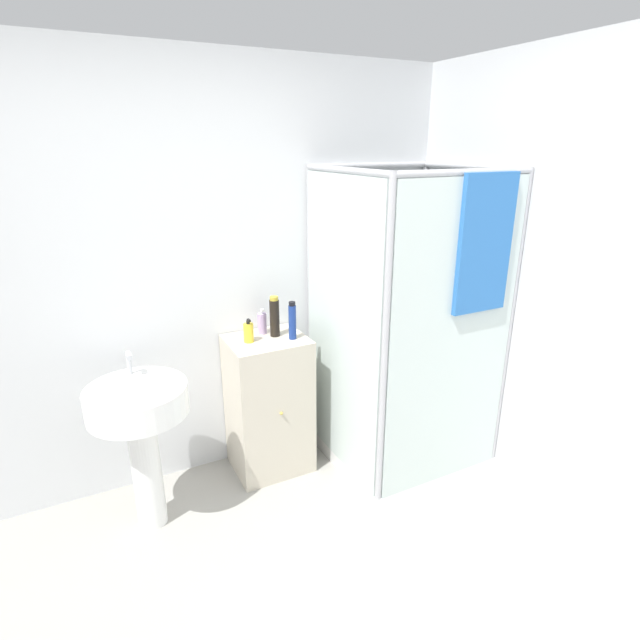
{
  "coord_description": "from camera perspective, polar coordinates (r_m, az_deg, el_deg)",
  "views": [
    {
      "loc": [
        -0.59,
        -1.17,
        2.01
      ],
      "look_at": [
        0.57,
        1.11,
        1.1
      ],
      "focal_mm": 28.0,
      "sensor_mm": 36.0,
      "label": 1
    }
  ],
  "objects": [
    {
      "name": "wall_back",
      "position": [
        3.03,
        -14.91,
        4.33
      ],
      "size": [
        6.4,
        0.06,
        2.5
      ],
      "primitive_type": "cube",
      "color": "silver",
      "rests_on": "ground_plane"
    },
    {
      "name": "soap_dispenser",
      "position": [
        2.97,
        -8.17,
        -1.41
      ],
      "size": [
        0.06,
        0.06,
        0.15
      ],
      "color": "yellow",
      "rests_on": "vanity_cabinet"
    },
    {
      "name": "shampoo_bottle_blue",
      "position": [
        2.98,
        -3.18,
        -0.1
      ],
      "size": [
        0.05,
        0.05,
        0.23
      ],
      "color": "navy",
      "rests_on": "vanity_cabinet"
    },
    {
      "name": "sink",
      "position": [
        2.81,
        -19.87,
        -10.88
      ],
      "size": [
        0.51,
        0.51,
        0.98
      ],
      "color": "white",
      "rests_on": "ground_plane"
    },
    {
      "name": "lotion_bottle_white",
      "position": [
        3.1,
        -6.64,
        -0.34
      ],
      "size": [
        0.06,
        0.06,
        0.16
      ],
      "color": "#B299C6",
      "rests_on": "vanity_cabinet"
    },
    {
      "name": "vanity_cabinet",
      "position": [
        3.22,
        -5.87,
        -9.59
      ],
      "size": [
        0.48,
        0.42,
        0.9
      ],
      "color": "beige",
      "rests_on": "ground_plane"
    },
    {
      "name": "shower_enclosure",
      "position": [
        3.26,
        9.24,
        -8.13
      ],
      "size": [
        0.91,
        0.94,
        1.9
      ],
      "color": "white",
      "rests_on": "ground_plane"
    },
    {
      "name": "shampoo_bottle_tall_black",
      "position": [
        3.03,
        -5.22,
        0.37
      ],
      "size": [
        0.06,
        0.06,
        0.25
      ],
      "color": "black",
      "rests_on": "vanity_cabinet"
    }
  ]
}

